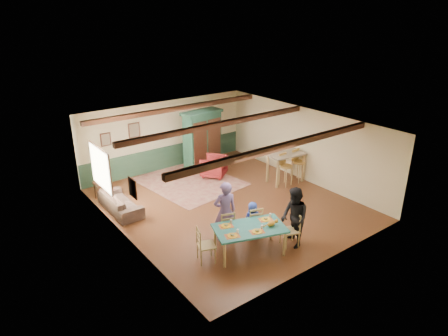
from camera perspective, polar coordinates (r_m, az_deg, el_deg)
floor at (r=13.13m, az=0.51°, el=-5.13°), size 8.00×8.00×0.00m
wall_back at (r=15.76m, az=-8.33°, el=4.63°), size 7.00×0.02×2.70m
wall_left at (r=10.99m, az=-14.18°, el=-3.67°), size 0.02×8.00×2.70m
wall_right at (r=14.83m, az=11.37°, el=3.32°), size 0.02×8.00×2.70m
ceiling at (r=12.14m, az=0.56°, el=6.29°), size 7.00×8.00×0.02m
wainscot_back at (r=16.03m, az=-8.13°, el=1.54°), size 6.95×0.03×0.90m
ceiling_beam_front at (r=10.52m, az=8.18°, el=3.05°), size 6.95×0.16×0.16m
ceiling_beam_mid at (r=12.48m, az=-0.56°, el=6.29°), size 6.95×0.16×0.16m
ceiling_beam_back at (r=14.59m, az=-6.68°, el=8.45°), size 6.95×0.16×0.16m
window_left at (r=12.39m, az=-17.27°, el=-0.02°), size 0.06×1.60×1.30m
picture_left_wall at (r=10.32m, az=-12.90°, el=-2.80°), size 0.04×0.42×0.52m
picture_back_a at (r=15.07m, az=-12.71°, el=5.30°), size 0.45×0.04×0.55m
picture_back_b at (r=14.72m, az=-16.54°, el=3.92°), size 0.38×0.04×0.48m
dining_table at (r=10.51m, az=3.64°, el=-10.27°), size 2.04×1.54×0.76m
dining_chair_far_left at (r=10.92m, az=0.27°, el=-8.26°), size 0.54×0.56×0.96m
dining_chair_far_right at (r=11.17m, az=4.23°, el=-7.60°), size 0.54×0.56×0.96m
dining_chair_end_left at (r=10.15m, az=-2.56°, el=-10.87°), size 0.56×0.54×0.96m
dining_chair_end_right at (r=10.89m, az=9.41°, el=-8.71°), size 0.56×0.54×0.96m
person_man at (r=10.80m, az=0.14°, el=-6.27°), size 0.73×0.60×1.74m
person_woman at (r=10.76m, az=10.01°, el=-6.99°), size 0.86×0.97×1.66m
person_child at (r=11.22m, az=4.08°, el=-7.29°), size 0.57×0.46×1.01m
cat at (r=10.39m, az=6.78°, el=-7.81°), size 0.39×0.25×0.18m
place_setting_near_left at (r=9.92m, az=1.22°, el=-9.44°), size 0.48×0.42×0.11m
place_setting_near_center at (r=10.12m, az=4.76°, el=-8.81°), size 0.48×0.42×0.11m
place_setting_far_left at (r=10.33m, az=0.30°, el=-8.06°), size 0.48×0.42×0.11m
place_setting_far_right at (r=10.68m, az=5.99°, el=-7.10°), size 0.48×0.42×0.11m
area_rug at (r=14.79m, az=-4.90°, el=-1.96°), size 3.36×3.83×0.01m
armoire at (r=15.69m, az=-3.11°, el=4.02°), size 1.71×0.83×2.32m
armchair at (r=15.10m, az=-1.48°, el=0.25°), size 1.20×1.21×0.80m
sofa at (r=13.01m, az=-14.59°, el=-4.75°), size 0.77×1.96×0.57m
end_table at (r=13.94m, az=-16.87°, el=-3.09°), size 0.52×0.52×0.61m
table_lamp at (r=13.71m, az=-17.13°, el=-0.89°), size 0.31×0.31×0.55m
counter_table at (r=14.72m, az=8.75°, el=0.05°), size 1.41×0.93×1.11m
bar_stool_left at (r=14.43m, az=8.83°, el=-0.27°), size 0.46×0.50×1.18m
bar_stool_right at (r=14.86m, az=10.65°, el=0.32°), size 0.47×0.50×1.19m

